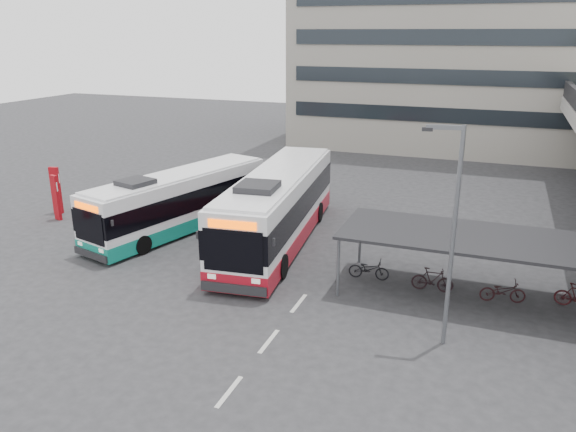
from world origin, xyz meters
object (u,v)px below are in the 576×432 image
(bus_main, at_px, (278,208))
(lamp_post, at_px, (451,225))
(bus_teal, at_px, (180,202))
(pedestrian, at_px, (255,244))

(bus_main, relative_size, lamp_post, 1.80)
(bus_main, height_order, lamp_post, lamp_post)
(bus_teal, xyz_separation_m, lamp_post, (14.18, -6.88, 2.67))
(bus_main, xyz_separation_m, bus_teal, (-5.51, -0.06, -0.26))
(bus_main, height_order, pedestrian, bus_main)
(lamp_post, bearing_deg, pedestrian, 145.67)
(pedestrian, relative_size, lamp_post, 0.26)
(pedestrian, bearing_deg, bus_main, 15.08)
(bus_teal, bearing_deg, bus_main, 15.66)
(bus_main, height_order, bus_teal, bus_main)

